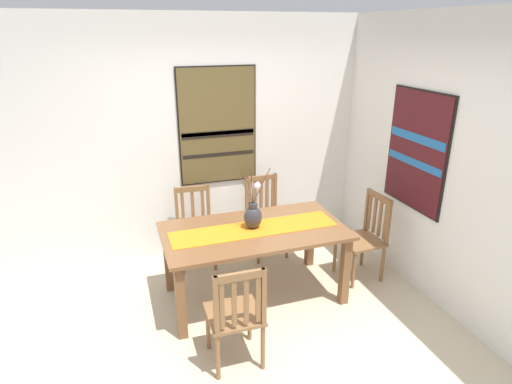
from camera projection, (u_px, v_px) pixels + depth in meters
ground_plane at (261, 341)px, 3.74m from camera, size 6.40×6.40×0.03m
wall_back at (207, 139)px, 4.90m from camera, size 6.40×0.12×2.70m
wall_side at (459, 170)px, 3.82m from camera, size 0.12×6.40×2.70m
dining_table at (254, 239)px, 4.13m from camera, size 1.74×0.94×0.74m
table_runner at (254, 229)px, 4.09m from camera, size 1.60×0.36×0.01m
centerpiece_vase at (253, 215)px, 4.06m from camera, size 0.32×0.21×0.67m
chair_0 at (195, 226)px, 4.83m from camera, size 0.45×0.45×0.88m
chair_1 at (265, 215)px, 5.05m from camera, size 0.44×0.44×0.93m
chair_2 at (236, 314)px, 3.31m from camera, size 0.43×0.43×0.92m
chair_3 at (365, 236)px, 4.55m from camera, size 0.44×0.44×0.93m
painting_on_back_wall at (218, 126)px, 4.82m from camera, size 0.89×0.05×1.32m
painting_on_side_wall at (417, 151)px, 4.21m from camera, size 0.05×0.85×1.18m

